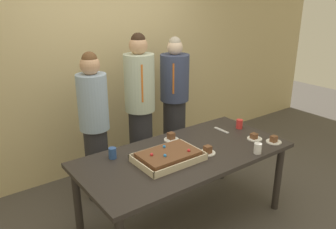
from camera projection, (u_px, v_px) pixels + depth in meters
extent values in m
plane|color=#4C4742|center=(184.00, 221.00, 3.38)|extent=(12.00, 12.00, 0.00)
cube|color=#CCB784|center=(103.00, 50.00, 4.09)|extent=(8.00, 0.12, 3.00)
cube|color=#2D2826|center=(185.00, 155.00, 3.13)|extent=(2.00, 0.95, 0.04)
cylinder|color=#2D2826|center=(278.00, 178.00, 3.47)|extent=(0.07, 0.07, 0.72)
cylinder|color=#2D2826|center=(78.00, 204.00, 3.05)|extent=(0.07, 0.07, 0.72)
cylinder|color=#2D2826|center=(223.00, 151.00, 4.07)|extent=(0.07, 0.07, 0.72)
cube|color=beige|center=(168.00, 160.00, 2.98)|extent=(0.58, 0.40, 0.01)
cube|color=beige|center=(182.00, 165.00, 2.82)|extent=(0.58, 0.01, 0.05)
cube|color=beige|center=(156.00, 149.00, 3.12)|extent=(0.58, 0.01, 0.05)
cube|color=beige|center=(141.00, 166.00, 2.81)|extent=(0.01, 0.40, 0.05)
cube|color=beige|center=(193.00, 148.00, 3.13)|extent=(0.01, 0.40, 0.05)
cube|color=brown|center=(168.00, 156.00, 2.97)|extent=(0.51, 0.33, 0.07)
sphere|color=#2D84E0|center=(164.00, 147.00, 3.04)|extent=(0.03, 0.03, 0.03)
sphere|color=#2D84E0|center=(165.00, 156.00, 2.87)|extent=(0.03, 0.03, 0.03)
sphere|color=red|center=(151.00, 154.00, 2.89)|extent=(0.03, 0.03, 0.03)
sphere|color=red|center=(189.00, 150.00, 2.96)|extent=(0.03, 0.03, 0.03)
cylinder|color=white|center=(171.00, 139.00, 3.39)|extent=(0.15, 0.15, 0.01)
cube|color=brown|center=(171.00, 136.00, 3.39)|extent=(0.06, 0.06, 0.07)
cylinder|color=white|center=(274.00, 142.00, 3.34)|extent=(0.15, 0.15, 0.01)
cube|color=brown|center=(274.00, 139.00, 3.32)|extent=(0.06, 0.05, 0.06)
cylinder|color=white|center=(255.00, 139.00, 3.41)|extent=(0.15, 0.15, 0.01)
cube|color=brown|center=(254.00, 136.00, 3.40)|extent=(0.06, 0.06, 0.05)
cylinder|color=white|center=(207.00, 153.00, 3.11)|extent=(0.15, 0.15, 0.01)
cube|color=brown|center=(208.00, 149.00, 3.09)|extent=(0.06, 0.06, 0.07)
cylinder|color=white|center=(258.00, 148.00, 3.09)|extent=(0.07, 0.07, 0.10)
cylinder|color=red|center=(239.00, 124.00, 3.67)|extent=(0.07, 0.07, 0.10)
cylinder|color=#2D5199|center=(112.00, 153.00, 3.00)|extent=(0.07, 0.07, 0.10)
cube|color=silver|center=(221.00, 130.00, 3.63)|extent=(0.03, 0.20, 0.01)
cylinder|color=#28282D|center=(174.00, 132.00, 4.43)|extent=(0.29, 0.29, 0.88)
cylinder|color=#384266|center=(175.00, 78.00, 4.18)|extent=(0.36, 0.36, 0.58)
cube|color=orange|center=(174.00, 79.00, 4.01)|extent=(0.04, 0.02, 0.37)
sphere|color=beige|center=(175.00, 47.00, 4.06)|extent=(0.19, 0.19, 0.19)
sphere|color=#B2A899|center=(175.00, 43.00, 4.04)|extent=(0.15, 0.15, 0.15)
cylinder|color=#28282D|center=(98.00, 164.00, 3.66)|extent=(0.25, 0.25, 0.82)
cylinder|color=#93ADCC|center=(93.00, 102.00, 3.42)|extent=(0.31, 0.31, 0.58)
sphere|color=tan|center=(90.00, 65.00, 3.30)|extent=(0.20, 0.20, 0.20)
sphere|color=brown|center=(89.00, 60.00, 3.28)|extent=(0.16, 0.16, 0.16)
cylinder|color=#28282D|center=(141.00, 145.00, 4.04)|extent=(0.27, 0.27, 0.88)
cylinder|color=#B7C6B2|center=(139.00, 83.00, 3.78)|extent=(0.34, 0.34, 0.65)
cube|color=orange|center=(143.00, 83.00, 3.62)|extent=(0.04, 0.02, 0.41)
sphere|color=tan|center=(138.00, 45.00, 3.64)|extent=(0.20, 0.20, 0.20)
sphere|color=black|center=(138.00, 40.00, 3.62)|extent=(0.16, 0.16, 0.16)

